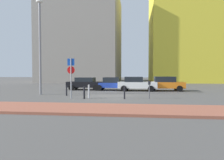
{
  "coord_description": "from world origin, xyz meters",
  "views": [
    {
      "loc": [
        2.18,
        -17.73,
        2.1
      ],
      "look_at": [
        0.04,
        1.11,
        1.36
      ],
      "focal_mm": 34.02,
      "sensor_mm": 36.0,
      "label": 1
    }
  ],
  "objects_px": {
    "parking_meter": "(149,87)",
    "traffic_bollard_mid": "(67,91)",
    "parked_car_white": "(136,84)",
    "parked_car_orange": "(165,83)",
    "parked_car_black": "(85,83)",
    "traffic_bollard_far": "(124,92)",
    "traffic_bollard_near": "(89,91)",
    "street_lamp": "(40,40)",
    "traffic_bollard_edge": "(84,93)",
    "parking_sign_post": "(71,73)",
    "parked_car_blue": "(113,84)"
  },
  "relations": [
    {
      "from": "traffic_bollard_mid",
      "to": "traffic_bollard_far",
      "type": "bearing_deg",
      "value": -18.01
    },
    {
      "from": "parking_meter",
      "to": "traffic_bollard_near",
      "type": "bearing_deg",
      "value": -176.33
    },
    {
      "from": "traffic_bollard_edge",
      "to": "traffic_bollard_mid",
      "type": "bearing_deg",
      "value": 136.73
    },
    {
      "from": "parked_car_orange",
      "to": "parking_meter",
      "type": "distance_m",
      "value": 7.31
    },
    {
      "from": "parked_car_blue",
      "to": "street_lamp",
      "type": "bearing_deg",
      "value": -140.32
    },
    {
      "from": "traffic_bollard_far",
      "to": "parking_sign_post",
      "type": "bearing_deg",
      "value": 179.94
    },
    {
      "from": "parking_sign_post",
      "to": "traffic_bollard_edge",
      "type": "height_order",
      "value": "parking_sign_post"
    },
    {
      "from": "parked_car_black",
      "to": "traffic_bollard_edge",
      "type": "distance_m",
      "value": 8.14
    },
    {
      "from": "traffic_bollard_far",
      "to": "parked_car_orange",
      "type": "bearing_deg",
      "value": 61.73
    },
    {
      "from": "street_lamp",
      "to": "traffic_bollard_edge",
      "type": "relative_size",
      "value": 9.19
    },
    {
      "from": "parked_car_blue",
      "to": "parked_car_white",
      "type": "height_order",
      "value": "parked_car_white"
    },
    {
      "from": "parked_car_white",
      "to": "traffic_bollard_far",
      "type": "relative_size",
      "value": 4.13
    },
    {
      "from": "traffic_bollard_near",
      "to": "traffic_bollard_edge",
      "type": "height_order",
      "value": "traffic_bollard_near"
    },
    {
      "from": "parked_car_orange",
      "to": "street_lamp",
      "type": "bearing_deg",
      "value": -156.72
    },
    {
      "from": "parked_car_white",
      "to": "traffic_bollard_far",
      "type": "xyz_separation_m",
      "value": [
        -0.92,
        -7.07,
        -0.28
      ]
    },
    {
      "from": "parked_car_blue",
      "to": "parked_car_white",
      "type": "xyz_separation_m",
      "value": [
        2.64,
        -0.39,
        0.05
      ]
    },
    {
      "from": "traffic_bollard_near",
      "to": "traffic_bollard_mid",
      "type": "height_order",
      "value": "traffic_bollard_near"
    },
    {
      "from": "parked_car_black",
      "to": "parking_sign_post",
      "type": "distance_m",
      "value": 7.79
    },
    {
      "from": "parking_meter",
      "to": "street_lamp",
      "type": "relative_size",
      "value": 0.16
    },
    {
      "from": "parked_car_blue",
      "to": "parking_meter",
      "type": "distance_m",
      "value": 7.87
    },
    {
      "from": "parking_sign_post",
      "to": "traffic_bollard_mid",
      "type": "xyz_separation_m",
      "value": [
        -0.94,
        1.68,
        -1.55
      ]
    },
    {
      "from": "traffic_bollard_far",
      "to": "traffic_bollard_edge",
      "type": "bearing_deg",
      "value": -175.13
    },
    {
      "from": "traffic_bollard_edge",
      "to": "street_lamp",
      "type": "bearing_deg",
      "value": 151.1
    },
    {
      "from": "parked_car_black",
      "to": "street_lamp",
      "type": "xyz_separation_m",
      "value": [
        -2.94,
        -5.3,
        4.21
      ]
    },
    {
      "from": "traffic_bollard_far",
      "to": "traffic_bollard_edge",
      "type": "relative_size",
      "value": 1.08
    },
    {
      "from": "parked_car_white",
      "to": "street_lamp",
      "type": "relative_size",
      "value": 0.48
    },
    {
      "from": "parking_sign_post",
      "to": "traffic_bollard_near",
      "type": "distance_m",
      "value": 2.02
    },
    {
      "from": "parked_car_black",
      "to": "parked_car_white",
      "type": "xyz_separation_m",
      "value": [
        5.84,
        -0.59,
        0.03
      ]
    },
    {
      "from": "parked_car_white",
      "to": "parked_car_orange",
      "type": "relative_size",
      "value": 1.01
    },
    {
      "from": "traffic_bollard_far",
      "to": "traffic_bollard_edge",
      "type": "distance_m",
      "value": 3.11
    },
    {
      "from": "parking_sign_post",
      "to": "traffic_bollard_edge",
      "type": "bearing_deg",
      "value": -13.46
    },
    {
      "from": "traffic_bollard_far",
      "to": "parked_car_white",
      "type": "bearing_deg",
      "value": 82.61
    },
    {
      "from": "parked_car_blue",
      "to": "parked_car_black",
      "type": "bearing_deg",
      "value": 176.32
    },
    {
      "from": "parked_car_black",
      "to": "traffic_bollard_far",
      "type": "bearing_deg",
      "value": -57.27
    },
    {
      "from": "parked_car_white",
      "to": "traffic_bollard_edge",
      "type": "height_order",
      "value": "parked_car_white"
    },
    {
      "from": "parked_car_orange",
      "to": "street_lamp",
      "type": "height_order",
      "value": "street_lamp"
    },
    {
      "from": "parked_car_black",
      "to": "traffic_bollard_mid",
      "type": "height_order",
      "value": "parked_car_black"
    },
    {
      "from": "parked_car_orange",
      "to": "parked_car_blue",
      "type": "bearing_deg",
      "value": -179.85
    },
    {
      "from": "parking_sign_post",
      "to": "traffic_bollard_edge",
      "type": "xyz_separation_m",
      "value": [
        1.12,
        -0.27,
        -1.52
      ]
    },
    {
      "from": "parked_car_blue",
      "to": "traffic_bollard_mid",
      "type": "distance_m",
      "value": 6.74
    },
    {
      "from": "parked_car_white",
      "to": "parking_sign_post",
      "type": "bearing_deg",
      "value": -126.04
    },
    {
      "from": "traffic_bollard_near",
      "to": "traffic_bollard_far",
      "type": "relative_size",
      "value": 1.06
    },
    {
      "from": "parking_sign_post",
      "to": "traffic_bollard_mid",
      "type": "distance_m",
      "value": 2.47
    },
    {
      "from": "parked_car_white",
      "to": "parking_sign_post",
      "type": "relative_size",
      "value": 1.32
    },
    {
      "from": "parked_car_black",
      "to": "parked_car_orange",
      "type": "height_order",
      "value": "parked_car_orange"
    },
    {
      "from": "parked_car_black",
      "to": "parked_car_blue",
      "type": "distance_m",
      "value": 3.21
    },
    {
      "from": "parked_car_orange",
      "to": "traffic_bollard_near",
      "type": "distance_m",
      "value": 10.02
    },
    {
      "from": "parking_meter",
      "to": "traffic_bollard_mid",
      "type": "relative_size",
      "value": 1.55
    },
    {
      "from": "parking_sign_post",
      "to": "traffic_bollard_near",
      "type": "bearing_deg",
      "value": 6.99
    },
    {
      "from": "parked_car_orange",
      "to": "parking_meter",
      "type": "xyz_separation_m",
      "value": [
        -2.11,
        -7.0,
        0.08
      ]
    }
  ]
}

